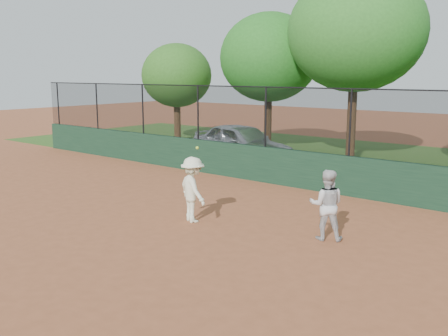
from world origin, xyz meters
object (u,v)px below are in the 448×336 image
Objects in this scene: player_main at (193,190)px; tree_0 at (177,76)px; parked_car at (241,143)px; tree_1 at (269,58)px; player_second at (326,205)px; tree_2 at (356,32)px.

tree_0 is at bearing 135.62° from player_main.
parked_car is at bearing -25.22° from tree_0.
tree_1 reaches higher than player_main.
parked_car is at bearing -73.83° from tree_1.
tree_1 is (-8.14, 9.77, 3.54)m from player_second.
tree_0 is (-10.65, 10.42, 2.68)m from player_main.
parked_car is at bearing -69.15° from player_second.
tree_1 reaches higher than parked_car.
player_second is 0.30× the size of tree_0.
player_second is 13.20m from tree_1.
tree_1 is at bearing -77.44° from player_second.
tree_1 reaches higher than tree_0.
parked_car is at bearing -141.53° from tree_2.
parked_car is 9.64m from player_second.
parked_car is at bearing 118.66° from player_main.
tree_2 reaches higher than parked_car.
tree_2 is (4.43, -0.58, 0.90)m from tree_1.
player_second is 0.80× the size of player_main.
tree_2 reaches higher than tree_1.
player_second is 0.21× the size of tree_2.
tree_2 is at bearing -2.21° from tree_0.
tree_0 is at bearing 177.79° from tree_2.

